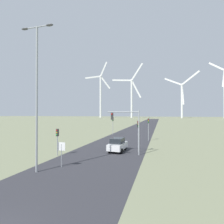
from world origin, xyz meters
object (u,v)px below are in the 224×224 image
Objects in this scene: streetlamp at (37,83)px; traffic_light_post_mid_right at (148,124)px; wind_turbine_left at (132,94)px; traffic_light_post_near_left at (57,136)px; traffic_light_mast_overhead at (127,123)px; wind_turbine_center at (182,96)px; traffic_light_post_near_right at (138,129)px; wind_turbine_far_left at (101,93)px; stop_sign_near at (61,150)px; traffic_light_post_mid_left at (113,122)px; car_approaching at (118,145)px.

streetlamp is 3.05× the size of traffic_light_post_mid_right.
traffic_light_post_near_left is at bearing -83.46° from wind_turbine_left.
traffic_light_mast_overhead is 196.93m from wind_turbine_center.
wind_turbine_center reaches higher than traffic_light_mast_overhead.
traffic_light_post_near_right is at bearing 24.98° from traffic_light_post_near_left.
wind_turbine_left is at bearing 100.34° from traffic_light_post_mid_right.
traffic_light_post_mid_right is (0.58, 10.63, 0.03)m from traffic_light_post_near_right.
wind_turbine_far_left is 96.76m from wind_turbine_center.
streetlamp is 203.73m from wind_turbine_far_left.
streetlamp is at bearing -111.75° from traffic_light_post_mid_right.
traffic_light_mast_overhead is (5.16, 6.91, 2.33)m from stop_sign_near.
traffic_light_post_mid_left is 169.48m from wind_turbine_left.
traffic_light_post_mid_left is at bearing 115.51° from traffic_light_post_near_right.
wind_turbine_center is (28.99, 192.39, 24.01)m from car_approaching.
traffic_light_post_mid_left is 0.06× the size of wind_turbine_far_left.
wind_turbine_left is (-30.97, 183.59, 25.39)m from traffic_light_post_near_right.
wind_turbine_left reaches higher than streetlamp.
traffic_light_post_mid_left reaches higher than car_approaching.
stop_sign_near is at bearing -110.12° from traffic_light_post_mid_right.
wind_turbine_center reaches higher than traffic_light_post_mid_left.
traffic_light_post_near_right is at bearing 50.04° from traffic_light_mast_overhead.
streetlamp is 3.10× the size of car_approaching.
wind_turbine_center is (35.55, 196.84, 22.50)m from traffic_light_post_near_left.
wind_turbine_left is at bearing 97.30° from stop_sign_near.
wind_turbine_center is at bearing 80.81° from stop_sign_near.
wind_turbine_left is 1.25× the size of wind_turbine_center.
stop_sign_near is 0.57× the size of traffic_light_post_near_right.
stop_sign_near is 0.57× the size of car_approaching.
stop_sign_near is at bearing -52.48° from traffic_light_post_near_left.
wind_turbine_center is (34.50, 174.90, 21.81)m from traffic_light_post_mid_left.
traffic_light_mast_overhead reaches higher than stop_sign_near.
wind_turbine_center is at bearing 80.52° from streetlamp.
wind_turbine_far_left is (-63.51, 190.74, 29.78)m from stop_sign_near.
traffic_light_post_near_left is 0.06× the size of wind_turbine_center.
traffic_light_post_near_right is at bearing -64.49° from traffic_light_post_mid_left.
car_approaching is at bearing 34.10° from traffic_light_post_near_left.
traffic_light_post_mid_right is at bearing -37.67° from traffic_light_post_mid_left.
streetlamp is 2.31× the size of traffic_light_mast_overhead.
traffic_light_mast_overhead is (6.51, 8.75, -3.85)m from streetlamp.
traffic_light_post_mid_left is at bearing 142.33° from traffic_light_post_mid_right.
car_approaching is at bearing -69.82° from wind_turbine_far_left.
car_approaching is 196.64m from wind_turbine_far_left.
car_approaching is at bearing 178.91° from traffic_light_post_near_right.
streetlamp is 196.26m from wind_turbine_left.
wind_turbine_far_left reaches higher than car_approaching.
traffic_light_mast_overhead is 1.34× the size of car_approaching.
traffic_light_mast_overhead reaches higher than car_approaching.
traffic_light_post_near_right is 0.99× the size of traffic_light_post_mid_left.
traffic_light_post_mid_left is 18.47m from car_approaching.
wind_turbine_left reaches higher than wind_turbine_center.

